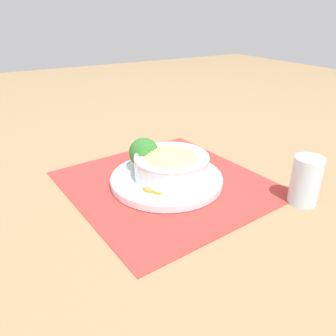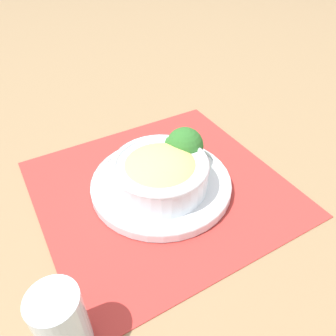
# 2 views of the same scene
# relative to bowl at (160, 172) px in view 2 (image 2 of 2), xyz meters

# --- Properties ---
(ground_plane) EXTENTS (4.00, 4.00, 0.00)m
(ground_plane) POSITION_rel_bowl_xyz_m (0.01, 0.01, -0.06)
(ground_plane) COLOR #8C704C
(placemat) EXTENTS (0.52, 0.50, 0.00)m
(placemat) POSITION_rel_bowl_xyz_m (0.01, 0.01, -0.05)
(placemat) COLOR #B2332D
(placemat) RESTS_ON ground_plane
(plate) EXTENTS (0.28, 0.28, 0.02)m
(plate) POSITION_rel_bowl_xyz_m (0.01, 0.01, -0.04)
(plate) COLOR silver
(plate) RESTS_ON placemat
(bowl) EXTENTS (0.19, 0.19, 0.07)m
(bowl) POSITION_rel_bowl_xyz_m (0.00, 0.00, 0.00)
(bowl) COLOR silver
(bowl) RESTS_ON plate
(broccoli_floret) EXTENTS (0.08, 0.08, 0.09)m
(broccoli_floret) POSITION_rel_bowl_xyz_m (0.07, 0.04, 0.01)
(broccoli_floret) COLOR #84AD5B
(broccoli_floret) RESTS_ON plate
(carrot_slice_near) EXTENTS (0.04, 0.04, 0.01)m
(carrot_slice_near) POSITION_rel_bowl_xyz_m (-0.03, 0.07, -0.03)
(carrot_slice_near) COLOR orange
(carrot_slice_near) RESTS_ON plate
(carrot_slice_middle) EXTENTS (0.04, 0.04, 0.01)m
(carrot_slice_middle) POSITION_rel_bowl_xyz_m (-0.05, 0.06, -0.03)
(carrot_slice_middle) COLOR orange
(carrot_slice_middle) RESTS_ON plate
(carrot_slice_far) EXTENTS (0.04, 0.04, 0.01)m
(carrot_slice_far) POSITION_rel_bowl_xyz_m (-0.06, 0.04, -0.03)
(carrot_slice_far) COLOR orange
(carrot_slice_far) RESTS_ON plate
(carrot_slice_extra) EXTENTS (0.04, 0.04, 0.01)m
(carrot_slice_extra) POSITION_rel_bowl_xyz_m (-0.06, 0.02, -0.03)
(carrot_slice_extra) COLOR orange
(carrot_slice_extra) RESTS_ON plate
(water_glass) EXTENTS (0.06, 0.06, 0.11)m
(water_glass) POSITION_rel_bowl_xyz_m (-0.23, -0.21, -0.01)
(water_glass) COLOR silver
(water_glass) RESTS_ON ground_plane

